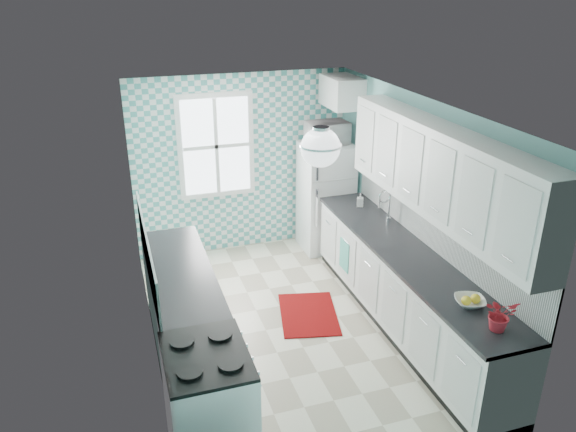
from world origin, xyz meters
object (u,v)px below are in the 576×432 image
object	(u,v)px
ceiling_light	(321,147)
fridge	(325,197)
microwave	(327,133)
stove	(209,404)
potted_plant	(500,315)
sink	(375,224)
fruit_bowl	(470,302)

from	to	relation	value
ceiling_light	fridge	size ratio (longest dim) A/B	0.23
microwave	fridge	bearing A→B (deg)	51.59
fridge	stove	size ratio (longest dim) A/B	1.57
ceiling_light	potted_plant	xyz separation A→B (m)	(1.20, -1.10, -1.24)
potted_plant	sink	bearing A→B (deg)	89.90
fridge	stove	xyz separation A→B (m)	(-2.31, -3.34, -0.26)
ceiling_light	potted_plant	world-z (taller)	ceiling_light
fridge	fruit_bowl	size ratio (longest dim) A/B	5.78
fridge	stove	world-z (taller)	fridge
fruit_bowl	potted_plant	size ratio (longest dim) A/B	0.93
sink	microwave	world-z (taller)	microwave
stove	potted_plant	xyz separation A→B (m)	(2.40, -0.34, 0.57)
sink	stove	bearing A→B (deg)	-143.62
stove	fruit_bowl	distance (m)	2.44
ceiling_light	fruit_bowl	xyz separation A→B (m)	(1.20, -0.70, -1.35)
fruit_bowl	potted_plant	xyz separation A→B (m)	(0.00, -0.40, 0.11)
stove	sink	world-z (taller)	sink
sink	fruit_bowl	distance (m)	1.91
ceiling_light	sink	size ratio (longest dim) A/B	0.66
fridge	sink	xyz separation A→B (m)	(0.09, -1.37, 0.15)
potted_plant	ceiling_light	bearing A→B (deg)	137.61
stove	microwave	world-z (taller)	microwave
sink	microwave	size ratio (longest dim) A/B	0.97
ceiling_light	microwave	distance (m)	2.88
fridge	potted_plant	distance (m)	3.69
sink	potted_plant	distance (m)	2.31
ceiling_light	fridge	world-z (taller)	ceiling_light
ceiling_light	potted_plant	size ratio (longest dim) A/B	1.21
stove	fruit_bowl	size ratio (longest dim) A/B	3.68
ceiling_light	sink	distance (m)	2.20
fridge	microwave	distance (m)	0.93
sink	microwave	distance (m)	1.58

